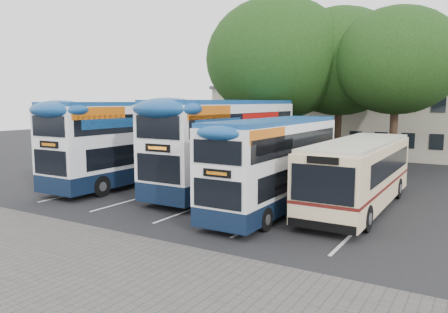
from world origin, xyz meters
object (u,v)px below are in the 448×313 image
at_px(tree_left, 277,59).
at_px(bus_dd_right, 275,160).
at_px(tree_right, 397,61).
at_px(tree_mid, 340,62).
at_px(bus_single, 360,170).
at_px(bus_dd_left, 133,139).
at_px(bus_dd_mid, 227,141).

distance_m(tree_left, bus_dd_right, 14.44).
relative_size(tree_right, bus_dd_right, 1.12).
bearing_deg(tree_mid, bus_single, -69.43).
bearing_deg(tree_mid, bus_dd_right, -83.68).
bearing_deg(tree_mid, bus_dd_left, -121.76).
distance_m(tree_mid, bus_dd_right, 15.74).
height_order(tree_left, bus_dd_mid, tree_left).
distance_m(bus_dd_left, bus_single, 12.83).
xyz_separation_m(bus_dd_mid, bus_single, (7.13, -0.60, -0.93)).
distance_m(tree_mid, bus_dd_left, 16.15).
bearing_deg(tree_right, bus_single, -87.53).
height_order(tree_left, tree_right, tree_left).
height_order(bus_dd_left, bus_dd_right, bus_dd_left).
distance_m(tree_mid, tree_right, 4.73).
bearing_deg(tree_mid, bus_dd_mid, -101.51).
xyz_separation_m(tree_mid, bus_dd_mid, (-2.43, -11.92, -4.92)).
distance_m(tree_right, bus_dd_mid, 12.77).
height_order(tree_mid, bus_dd_mid, tree_mid).
bearing_deg(tree_left, bus_dd_left, -112.08).
height_order(tree_left, bus_single, tree_left).
height_order(tree_left, tree_mid, tree_left).
bearing_deg(tree_left, bus_dd_right, -65.88).
bearing_deg(tree_right, tree_mid, 154.07).
height_order(bus_dd_left, bus_dd_mid, bus_dd_mid).
height_order(bus_dd_right, bus_single, bus_dd_right).
bearing_deg(bus_dd_left, bus_single, 2.45).
bearing_deg(bus_dd_mid, bus_dd_right, -34.49).
height_order(bus_dd_mid, bus_dd_right, bus_dd_mid).
bearing_deg(bus_dd_left, tree_right, 41.73).
distance_m(bus_dd_mid, bus_single, 7.21).
bearing_deg(bus_dd_mid, tree_mid, 78.49).
bearing_deg(bus_single, tree_right, 92.47).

